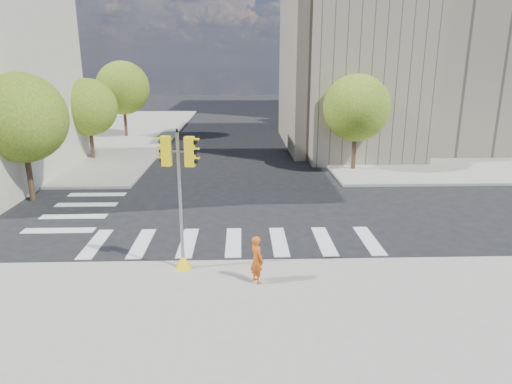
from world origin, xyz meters
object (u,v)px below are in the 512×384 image
Objects in this scene: lamp_far at (318,85)px; lamp_near at (350,95)px; traffic_signal at (181,212)px; photographer at (257,259)px.

lamp_near is at bearing -90.00° from lamp_far.
traffic_signal is 3.04× the size of photographer.
photographer is (-7.31, -33.68, -3.66)m from lamp_far.
lamp_near is 21.31m from photographer.
lamp_far is 34.11m from traffic_signal.
lamp_far is (0.00, 14.00, 0.00)m from lamp_near.
lamp_far reaches higher than photographer.
lamp_near is 5.24× the size of photographer.
lamp_near and lamp_far have the same top height.
photographer is at bearing -102.24° from lamp_far.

